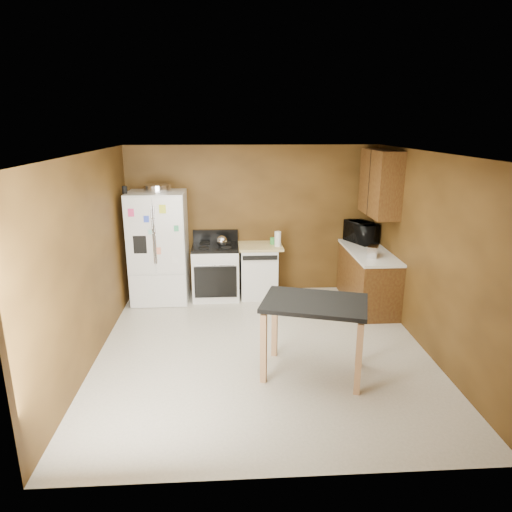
{
  "coord_description": "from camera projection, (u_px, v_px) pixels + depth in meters",
  "views": [
    {
      "loc": [
        -0.41,
        -5.36,
        2.83
      ],
      "look_at": [
        -0.03,
        0.85,
        1.02
      ],
      "focal_mm": 32.0,
      "sensor_mm": 36.0,
      "label": 1
    }
  ],
  "objects": [
    {
      "name": "wall_front",
      "position": [
        286.0,
        341.0,
        3.44
      ],
      "size": [
        4.2,
        0.0,
        4.2
      ],
      "primitive_type": "plane",
      "rotation": [
        -1.57,
        0.0,
        0.0
      ],
      "color": "brown",
      "rests_on": "ground"
    },
    {
      "name": "paper_towel",
      "position": [
        278.0,
        239.0,
        7.47
      ],
      "size": [
        0.11,
        0.11,
        0.25
      ],
      "primitive_type": "cylinder",
      "rotation": [
        0.0,
        0.0,
        -0.04
      ],
      "color": "white",
      "rests_on": "dishwasher"
    },
    {
      "name": "wall_back",
      "position": [
        253.0,
        220.0,
        7.75
      ],
      "size": [
        4.2,
        0.0,
        4.2
      ],
      "primitive_type": "plane",
      "rotation": [
        1.57,
        0.0,
        0.0
      ],
      "color": "brown",
      "rests_on": "ground"
    },
    {
      "name": "roasting_pan",
      "position": [
        157.0,
        188.0,
        7.17
      ],
      "size": [
        0.45,
        0.45,
        0.11
      ],
      "primitive_type": "cylinder",
      "color": "silver",
      "rests_on": "refrigerator"
    },
    {
      "name": "refrigerator",
      "position": [
        159.0,
        247.0,
        7.39
      ],
      "size": [
        0.9,
        0.8,
        1.8
      ],
      "color": "white",
      "rests_on": "ground"
    },
    {
      "name": "green_canister",
      "position": [
        273.0,
        241.0,
        7.61
      ],
      "size": [
        0.1,
        0.1,
        0.11
      ],
      "primitive_type": "cylinder",
      "rotation": [
        0.0,
        0.0,
        -0.0
      ],
      "color": "green",
      "rests_on": "dishwasher"
    },
    {
      "name": "floor",
      "position": [
        263.0,
        349.0,
        5.95
      ],
      "size": [
        4.5,
        4.5,
        0.0
      ],
      "primitive_type": "plane",
      "color": "beige",
      "rests_on": "ground"
    },
    {
      "name": "wall_left",
      "position": [
        89.0,
        260.0,
        5.47
      ],
      "size": [
        0.0,
        4.5,
        4.5
      ],
      "primitive_type": "plane",
      "rotation": [
        1.57,
        0.0,
        1.57
      ],
      "color": "brown",
      "rests_on": "ground"
    },
    {
      "name": "microwave",
      "position": [
        361.0,
        233.0,
        7.68
      ],
      "size": [
        0.59,
        0.69,
        0.32
      ],
      "primitive_type": "imported",
      "rotation": [
        0.0,
        0.0,
        2.0
      ],
      "color": "black",
      "rests_on": "right_cabinets"
    },
    {
      "name": "dishwasher",
      "position": [
        259.0,
        270.0,
        7.69
      ],
      "size": [
        0.78,
        0.63,
        0.89
      ],
      "color": "white",
      "rests_on": "ground"
    },
    {
      "name": "island",
      "position": [
        314.0,
        313.0,
        5.17
      ],
      "size": [
        1.33,
        1.08,
        0.91
      ],
      "color": "black",
      "rests_on": "ground"
    },
    {
      "name": "right_cabinets",
      "position": [
        371.0,
        250.0,
        7.22
      ],
      "size": [
        0.63,
        1.58,
        2.45
      ],
      "color": "brown",
      "rests_on": "ground"
    },
    {
      "name": "ceiling",
      "position": [
        263.0,
        153.0,
        5.25
      ],
      "size": [
        4.5,
        4.5,
        0.0
      ],
      "primitive_type": "plane",
      "rotation": [
        3.14,
        0.0,
        0.0
      ],
      "color": "white",
      "rests_on": "ground"
    },
    {
      "name": "toaster",
      "position": [
        373.0,
        251.0,
        6.85
      ],
      "size": [
        0.22,
        0.27,
        0.17
      ],
      "primitive_type": "cube",
      "rotation": [
        0.0,
        0.0,
        -0.43
      ],
      "color": "silver",
      "rests_on": "right_cabinets"
    },
    {
      "name": "kettle",
      "position": [
        222.0,
        241.0,
        7.44
      ],
      "size": [
        0.18,
        0.18,
        0.18
      ],
      "primitive_type": "sphere",
      "color": "silver",
      "rests_on": "gas_range"
    },
    {
      "name": "pen_cup",
      "position": [
        125.0,
        190.0,
        6.97
      ],
      "size": [
        0.08,
        0.08,
        0.11
      ],
      "primitive_type": "cylinder",
      "color": "black",
      "rests_on": "refrigerator"
    },
    {
      "name": "gas_range",
      "position": [
        216.0,
        271.0,
        7.63
      ],
      "size": [
        0.76,
        0.68,
        1.1
      ],
      "color": "white",
      "rests_on": "ground"
    },
    {
      "name": "wall_right",
      "position": [
        430.0,
        254.0,
        5.72
      ],
      "size": [
        0.0,
        4.5,
        4.5
      ],
      "primitive_type": "plane",
      "rotation": [
        1.57,
        0.0,
        -1.57
      ],
      "color": "brown",
      "rests_on": "ground"
    }
  ]
}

